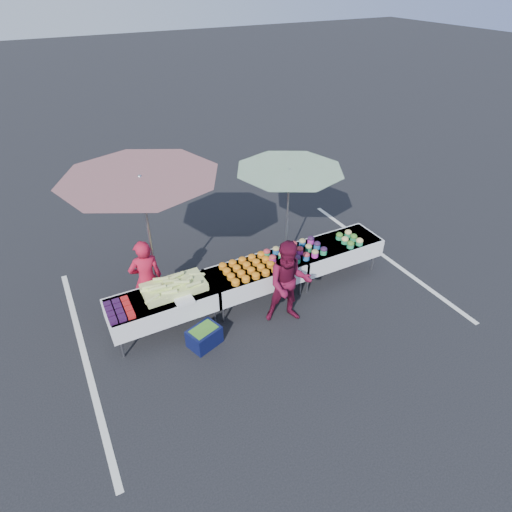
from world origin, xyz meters
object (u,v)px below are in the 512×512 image
umbrella_left (142,189)px  table_right (335,250)px  vendor (147,279)px  umbrella_right (289,178)px  table_left (162,304)px  customer (289,283)px  table_center (256,274)px  storage_bin (204,336)px

umbrella_left → table_right: bearing=-11.6°
vendor → umbrella_right: umbrella_right is taller
umbrella_left → table_left: bearing=-99.1°
customer → umbrella_left: size_ratio=0.58×
table_center → umbrella_left: size_ratio=0.67×
table_center → customer: size_ratio=1.15×
table_center → umbrella_right: size_ratio=0.80×
umbrella_left → umbrella_right: 2.86m
umbrella_right → storage_bin: 3.38m
umbrella_left → storage_bin: bearing=-75.4°
umbrella_left → umbrella_right: size_ratio=1.20×
customer → umbrella_right: 2.13m
customer → umbrella_right: umbrella_right is taller
umbrella_right → vendor: bearing=-175.3°
storage_bin → customer: bearing=-22.5°
table_left → customer: customer is taller
umbrella_left → storage_bin: (0.36, -1.37, -2.22)m
table_left → umbrella_left: size_ratio=0.67×
table_right → umbrella_left: umbrella_left is taller
umbrella_left → table_center: bearing=-23.1°
table_center → umbrella_right: 1.96m
umbrella_left → storage_bin: umbrella_left is taller
table_left → table_center: size_ratio=1.00×
table_right → table_center: bearing=180.0°
table_right → storage_bin: size_ratio=3.00×
table_right → vendor: vendor is taller
table_right → customer: 1.74m
table_right → umbrella_left: bearing=168.4°
table_right → umbrella_left: (-3.48, 0.72, 1.81)m
table_left → storage_bin: bearing=-54.1°
umbrella_right → storage_bin: bearing=-149.6°
table_center → storage_bin: size_ratio=3.00×
customer → umbrella_right: size_ratio=0.69×
table_left → storage_bin: table_left is taller
table_right → vendor: (-3.69, 0.55, 0.20)m
table_center → table_right: bearing=0.0°
table_left → table_center: bearing=0.0°
umbrella_left → umbrella_right: umbrella_left is taller
vendor → customer: size_ratio=0.96×
table_right → customer: size_ratio=1.15×
table_center → vendor: 1.98m
table_left → customer: size_ratio=1.15×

